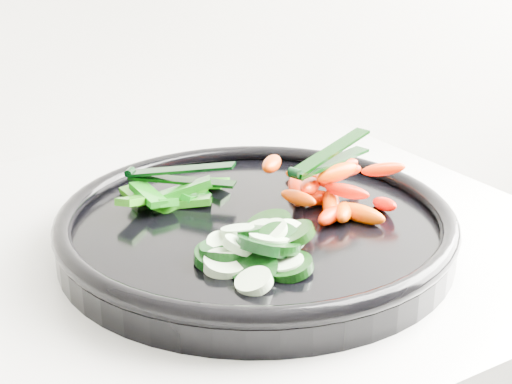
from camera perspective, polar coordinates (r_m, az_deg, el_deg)
veggie_tray at (r=0.67m, az=-0.00°, el=-2.73°), size 0.39×0.39×0.04m
cucumber_pile at (r=0.60m, az=-0.14°, el=-4.53°), size 0.12×0.11×0.04m
carrot_pile at (r=0.70m, az=5.74°, el=0.27°), size 0.13×0.16×0.05m
pepper_pile at (r=0.72m, az=-6.75°, el=-0.26°), size 0.13×0.09×0.04m
tong_carrot at (r=0.69m, az=5.82°, el=2.75°), size 0.11×0.05×0.02m
tong_pepper at (r=0.72m, az=-6.27°, el=1.38°), size 0.09×0.09×0.02m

